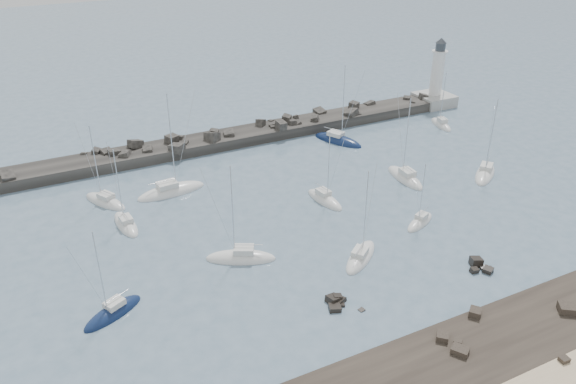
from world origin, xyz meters
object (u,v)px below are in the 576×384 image
object	(u,v)px
sailboat_1	(105,202)
sailboat_7	(361,257)
sailboat_8	(338,141)
sailboat_12	(441,125)
sailboat_6	(325,200)
sailboat_2	(113,313)
sailboat_5	(241,258)
sailboat_11	(485,174)
sailboat_10	(405,178)
sailboat_4	(171,192)
sailboat_9	(420,222)
sailboat_3	(126,225)
lighthouse	(435,91)

from	to	relation	value
sailboat_1	sailboat_7	bearing A→B (deg)	-48.00
sailboat_8	sailboat_12	xyz separation A→B (m)	(21.55, -2.21, 0.01)
sailboat_7	sailboat_6	bearing A→B (deg)	77.35
sailboat_2	sailboat_5	world-z (taller)	sailboat_5
sailboat_11	sailboat_12	world-z (taller)	sailboat_11
sailboat_10	sailboat_1	bearing A→B (deg)	163.16
sailboat_4	sailboat_9	size ratio (longest dim) A/B	1.66
sailboat_5	sailboat_11	bearing A→B (deg)	5.57
sailboat_7	sailboat_10	xyz separation A→B (m)	(17.92, 14.96, 0.02)
sailboat_6	sailboat_11	xyz separation A→B (m)	(26.79, -3.96, -0.01)
sailboat_5	sailboat_11	xyz separation A→B (m)	(43.16, 4.21, -0.01)
sailboat_5	sailboat_9	size ratio (longest dim) A/B	1.39
sailboat_3	sailboat_4	distance (m)	10.24
sailboat_9	sailboat_11	xyz separation A→B (m)	(18.40, 7.17, 0.01)
sailboat_7	sailboat_8	distance (m)	36.20
sailboat_4	sailboat_6	distance (m)	22.75
sailboat_10	sailboat_6	bearing A→B (deg)	-178.03
sailboat_5	sailboat_1	bearing A→B (deg)	119.11
sailboat_5	sailboat_8	world-z (taller)	sailboat_8
sailboat_4	sailboat_7	distance (m)	31.13
sailboat_5	sailboat_12	bearing A→B (deg)	25.15
lighthouse	sailboat_12	distance (m)	12.35
sailboat_12	lighthouse	bearing A→B (deg)	57.44
sailboat_5	sailboat_7	distance (m)	14.55
sailboat_2	sailboat_6	xyz separation A→B (m)	(32.27, 11.46, 0.01)
sailboat_10	sailboat_9	bearing A→B (deg)	-118.38
sailboat_1	sailboat_5	world-z (taller)	sailboat_5
lighthouse	sailboat_10	xyz separation A→B (m)	(-26.29, -25.32, -2.94)
sailboat_7	sailboat_12	distance (m)	48.32
sailboat_4	sailboat_8	world-z (taller)	sailboat_4
sailboat_2	sailboat_6	world-z (taller)	sailboat_6
sailboat_1	sailboat_2	world-z (taller)	sailboat_1
sailboat_9	sailboat_11	distance (m)	19.75
sailboat_4	sailboat_5	bearing A→B (deg)	-82.30
lighthouse	sailboat_8	distance (m)	29.25
sailboat_4	sailboat_8	bearing A→B (deg)	9.93
sailboat_3	sailboat_9	bearing A→B (deg)	-25.67
sailboat_7	sailboat_9	xyz separation A→B (m)	(11.63, 3.32, 0.00)
sailboat_12	sailboat_10	bearing A→B (deg)	-142.51
sailboat_6	sailboat_11	size ratio (longest dim) A/B	0.87
sailboat_10	sailboat_2	bearing A→B (deg)	-165.70
lighthouse	sailboat_2	size ratio (longest dim) A/B	1.27
sailboat_1	sailboat_2	distance (m)	25.31
sailboat_1	sailboat_8	bearing A→B (deg)	6.01
sailboat_1	sailboat_9	world-z (taller)	sailboat_1
sailboat_3	sailboat_7	xyz separation A→B (m)	(23.91, -20.40, -0.00)
sailboat_6	sailboat_8	bearing A→B (deg)	54.15
sailboat_1	sailboat_10	distance (m)	45.07
sailboat_4	sailboat_11	distance (m)	48.72
sailboat_6	lighthouse	bearing A→B (deg)	32.24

